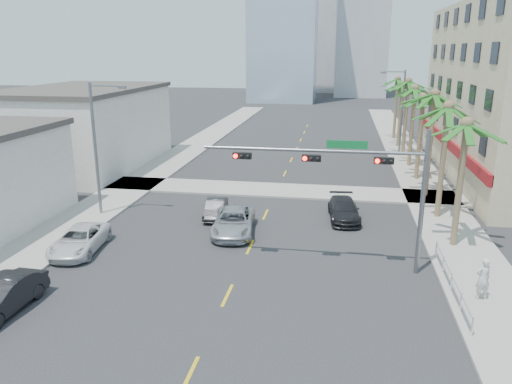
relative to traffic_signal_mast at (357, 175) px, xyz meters
The scene contains 24 objects.
ground 11.06m from the traffic_signal_mast, 126.03° to the right, with size 260.00×260.00×0.00m, color #262628.
sidewalk_right 14.44m from the traffic_signal_mast, 62.71° to the left, with size 4.00×120.00×0.15m, color gray.
sidewalk_left 22.05m from the traffic_signal_mast, 145.89° to the left, with size 4.00×120.00×0.15m, color gray.
sidewalk_cross 15.99m from the traffic_signal_mast, 112.38° to the left, with size 80.00×4.00×0.15m, color gray.
building_left_far 32.30m from the traffic_signal_mast, 141.59° to the left, with size 11.00×18.00×7.20m, color beige.
tower_far_center 118.45m from the traffic_signal_mast, 94.29° to the left, with size 16.00×16.00×42.00m, color #ADADB2.
traffic_signal_mast is the anchor object (origin of this frame).
palm_tree_0 7.37m from the traffic_signal_mast, 34.84° to the left, with size 4.80×4.80×7.80m.
palm_tree_1 11.18m from the traffic_signal_mast, 57.84° to the left, with size 4.80×4.80×8.16m.
palm_tree_2 15.81m from the traffic_signal_mast, 68.07° to the left, with size 4.80×4.80×8.52m.
palm_tree_3 20.59m from the traffic_signal_mast, 73.51° to the left, with size 4.80×4.80×7.80m.
palm_tree_4 25.63m from the traffic_signal_mast, 76.83° to the left, with size 4.80×4.80×8.16m.
palm_tree_5 30.72m from the traffic_signal_mast, 79.05° to the left, with size 4.80×4.80×8.52m.
palm_tree_6 35.78m from the traffic_signal_mast, 80.63° to the left, with size 4.80×4.80×7.80m.
palm_tree_7 40.93m from the traffic_signal_mast, 81.82° to the left, with size 4.80×4.80×8.16m.
streetlight_left 17.84m from the traffic_signal_mast, 160.18° to the left, with size 2.55×0.25×9.00m.
streetlight_right 30.50m from the traffic_signal_mast, 80.16° to the left, with size 2.55×0.25×9.00m.
guardrail 6.59m from the traffic_signal_mast, 23.39° to the right, with size 0.08×8.08×1.00m.
car_parked_mid 17.17m from the traffic_signal_mast, 154.83° to the right, with size 1.58×4.54×1.50m, color black.
car_parked_far 15.81m from the traffic_signal_mast, behind, with size 2.25×4.88×1.36m, color silver.
car_lane_left 12.23m from the traffic_signal_mast, 142.56° to the left, with size 1.30×3.74×1.23m, color black.
car_lane_center 9.37m from the traffic_signal_mast, 150.15° to the left, with size 2.45×5.30×1.47m, color silver.
car_lane_right 9.02m from the traffic_signal_mast, 93.29° to the left, with size 1.92×4.73×1.37m, color black.
pedestrian 7.38m from the traffic_signal_mast, 24.64° to the right, with size 0.72×0.48×1.99m, color silver.
Camera 1 is at (4.82, -16.48, 11.05)m, focal length 35.00 mm.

